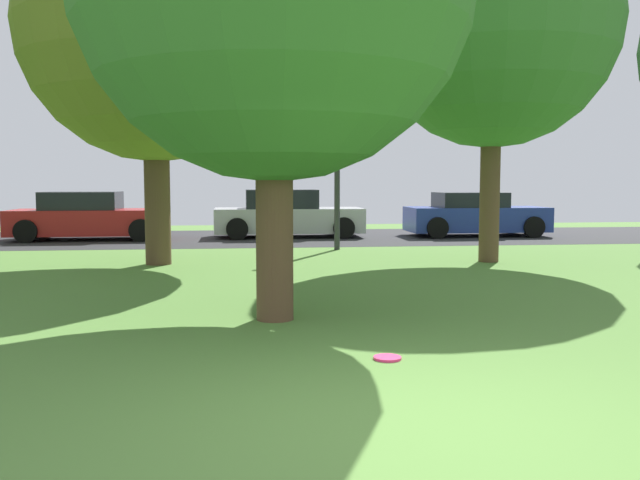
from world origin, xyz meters
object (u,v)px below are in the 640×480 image
object	(u,v)px
parked_car_blue	(475,216)
birch_tree_lone	(493,24)
oak_tree_center	(154,29)
parked_car_silver	(287,215)
street_lamp_post	(337,159)
parked_car_red	(88,218)
frisbee_disc	(387,358)

from	to	relation	value
parked_car_blue	birch_tree_lone	bearing A→B (deg)	-107.02
birch_tree_lone	parked_car_blue	size ratio (longest dim) A/B	1.76
oak_tree_center	parked_car_blue	xyz separation A→B (m)	(8.89, 6.21, -4.10)
parked_car_silver	street_lamp_post	xyz separation A→B (m)	(0.96, -3.96, 1.59)
birch_tree_lone	parked_car_red	size ratio (longest dim) A/B	1.70
parked_car_silver	frisbee_disc	bearing A→B (deg)	-90.15
birch_tree_lone	parked_car_red	bearing A→B (deg)	145.43
birch_tree_lone	frisbee_disc	size ratio (longest dim) A/B	27.72
parked_car_blue	parked_car_silver	bearing A→B (deg)	177.31
oak_tree_center	frisbee_disc	bearing A→B (deg)	-68.91
parked_car_blue	parked_car_red	bearing A→B (deg)	179.81
frisbee_disc	parked_car_blue	bearing A→B (deg)	67.55
parked_car_blue	street_lamp_post	world-z (taller)	street_lamp_post
frisbee_disc	parked_car_silver	world-z (taller)	parked_car_silver
parked_car_red	parked_car_blue	world-z (taller)	parked_car_red
oak_tree_center	parked_car_silver	bearing A→B (deg)	64.51
parked_car_red	birch_tree_lone	bearing A→B (deg)	-34.57
frisbee_disc	street_lamp_post	distance (m)	10.72
oak_tree_center	street_lamp_post	size ratio (longest dim) A/B	1.65
parked_car_silver	street_lamp_post	world-z (taller)	street_lamp_post
birch_tree_lone	oak_tree_center	size ratio (longest dim) A/B	1.01
frisbee_disc	oak_tree_center	bearing A→B (deg)	111.09
parked_car_red	parked_car_blue	xyz separation A→B (m)	(11.58, -0.04, -0.01)
parked_car_silver	parked_car_blue	distance (m)	5.81
parked_car_blue	frisbee_disc	bearing A→B (deg)	-112.45
birch_tree_lone	oak_tree_center	distance (m)	6.89
parked_car_red	street_lamp_post	size ratio (longest dim) A/B	0.98
parked_car_silver	birch_tree_lone	bearing A→B (deg)	-60.98
oak_tree_center	parked_car_red	xyz separation A→B (m)	(-2.69, 6.25, -4.09)
frisbee_disc	parked_car_red	distance (m)	15.30
parked_car_blue	street_lamp_post	size ratio (longest dim) A/B	0.94
birch_tree_lone	parked_car_red	world-z (taller)	birch_tree_lone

